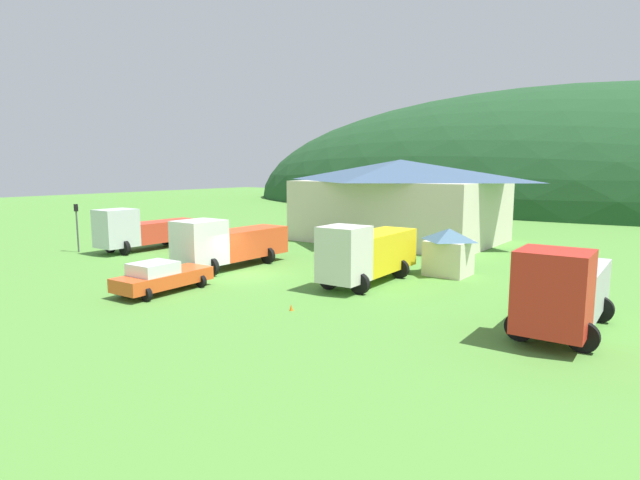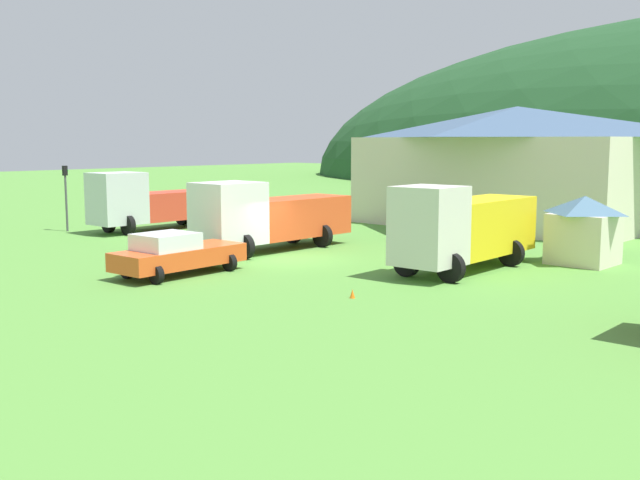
% 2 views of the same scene
% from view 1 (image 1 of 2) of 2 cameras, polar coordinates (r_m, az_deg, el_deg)
% --- Properties ---
extents(ground_plane, '(200.00, 200.00, 0.00)m').
position_cam_1_polar(ground_plane, '(31.55, -8.04, -3.90)').
color(ground_plane, '#518C38').
extents(forested_hill_backdrop, '(121.88, 60.00, 39.57)m').
position_cam_1_polar(forested_hill_backdrop, '(97.68, 23.87, 3.56)').
color(forested_hill_backdrop, '#1E4723').
rests_on(forested_hill_backdrop, ground).
extents(depot_building, '(17.59, 12.76, 7.16)m').
position_cam_1_polar(depot_building, '(46.32, 8.84, 4.50)').
color(depot_building, beige).
rests_on(depot_building, ground).
extents(play_shed_cream, '(2.62, 2.51, 2.85)m').
position_cam_1_polar(play_shed_cream, '(32.05, 14.04, -1.20)').
color(play_shed_cream, beige).
rests_on(play_shed_cream, ground).
extents(tow_truck_silver, '(3.11, 8.51, 3.38)m').
position_cam_1_polar(tow_truck_silver, '(42.75, -19.11, 1.10)').
color(tow_truck_silver, silver).
rests_on(tow_truck_silver, ground).
extents(heavy_rig_white, '(3.18, 8.41, 3.30)m').
position_cam_1_polar(heavy_rig_white, '(33.75, -10.23, -0.28)').
color(heavy_rig_white, white).
rests_on(heavy_rig_white, ground).
extents(flatbed_truck_yellow, '(3.21, 7.89, 3.46)m').
position_cam_1_polar(flatbed_truck_yellow, '(28.94, 5.19, -1.34)').
color(flatbed_truck_yellow, silver).
rests_on(flatbed_truck_yellow, ground).
extents(crane_truck_red, '(3.37, 7.33, 3.55)m').
position_cam_1_polar(crane_truck_red, '(22.40, 25.29, -4.93)').
color(crane_truck_red, red).
rests_on(crane_truck_red, ground).
extents(service_pickup_orange, '(2.63, 5.34, 1.66)m').
position_cam_1_polar(service_pickup_orange, '(28.17, -17.16, -3.90)').
color(service_pickup_orange, '#E75221').
rests_on(service_pickup_orange, ground).
extents(traffic_light_west, '(0.20, 0.32, 3.71)m').
position_cam_1_polar(traffic_light_west, '(43.59, -25.31, 1.77)').
color(traffic_light_west, '#4C4C51').
rests_on(traffic_light_west, ground).
extents(traffic_cone_near_pickup, '(0.36, 0.36, 0.60)m').
position_cam_1_polar(traffic_cone_near_pickup, '(23.77, -3.20, -7.80)').
color(traffic_cone_near_pickup, orange).
rests_on(traffic_cone_near_pickup, ground).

